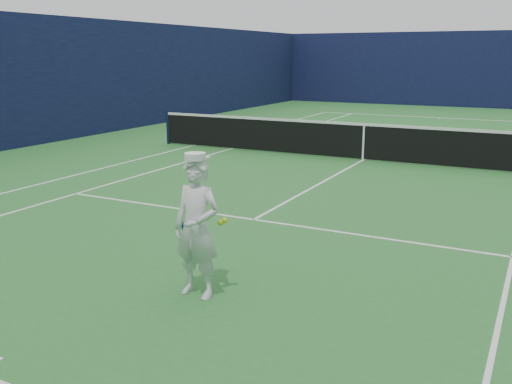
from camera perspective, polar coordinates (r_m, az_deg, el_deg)
ground at (r=15.68m, az=10.62°, el=3.13°), size 80.00×80.00×0.00m
court_markings at (r=15.68m, az=10.62°, el=3.15°), size 11.03×23.83×0.01m
windscreen_fence at (r=15.45m, az=10.95°, el=10.44°), size 20.12×36.12×4.00m
tennis_net at (r=15.59m, az=10.71°, el=5.14°), size 12.88×0.09×1.07m
tennis_player at (r=6.64m, az=-5.93°, el=-3.58°), size 0.76×0.48×1.71m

